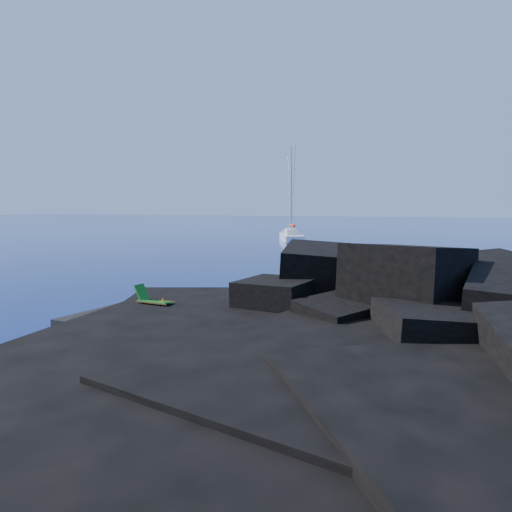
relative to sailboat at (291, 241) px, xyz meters
The scene contains 9 objects.
ground 50.38m from the sailboat, 82.41° to the right, with size 400.00×400.00×0.00m, color #04103D.
headland 50.89m from the sailboat, 67.28° to the right, with size 24.00×24.00×3.60m, color black, non-canonical shape.
beach 50.68m from the sailboat, 77.28° to the right, with size 8.50×6.00×0.70m, color black.
surf_foam 46.43m from the sailboat, 75.46° to the right, with size 10.00×8.00×0.06m, color white, non-canonical shape.
sailboat is the anchor object (origin of this frame).
deck_chair 49.67m from the sailboat, 78.91° to the right, with size 1.74×0.76×1.20m, color #19731E, non-canonical shape.
towel 51.73m from the sailboat, 79.61° to the right, with size 1.80×0.85×0.05m, color white.
sunbather 51.73m from the sailboat, 79.61° to the right, with size 1.63×0.40×0.22m, color tan, non-canonical shape.
marker_cone 49.73m from the sailboat, 78.46° to the right, with size 0.39×0.39×0.59m, color orange.
Camera 1 is at (15.37, -17.46, 5.04)m, focal length 35.00 mm.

